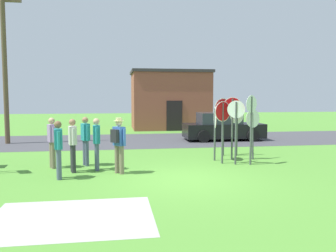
% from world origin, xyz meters
% --- Properties ---
extents(ground_plane, '(80.00, 80.00, 0.00)m').
position_xyz_m(ground_plane, '(0.00, 0.00, 0.00)').
color(ground_plane, '#518E33').
extents(street_asphalt, '(60.00, 6.40, 0.01)m').
position_xyz_m(street_asphalt, '(0.00, 9.13, 0.00)').
color(street_asphalt, '#424247').
rests_on(street_asphalt, ground).
extents(concrete_path, '(3.20, 2.40, 0.01)m').
position_xyz_m(concrete_path, '(-2.76, -2.80, 0.00)').
color(concrete_path, '#ADAAA3').
rests_on(concrete_path, ground).
extents(building_background, '(5.75, 4.24, 4.28)m').
position_xyz_m(building_background, '(2.16, 16.00, 2.15)').
color(building_background, brown).
rests_on(building_background, ground).
extents(utility_pole, '(1.80, 0.24, 7.69)m').
position_xyz_m(utility_pole, '(-7.32, 8.85, 4.03)').
color(utility_pole, brown).
rests_on(utility_pole, ground).
extents(parked_car_on_street, '(4.31, 2.04, 1.51)m').
position_xyz_m(parked_car_on_street, '(3.91, 8.61, 0.69)').
color(parked_car_on_street, black).
rests_on(parked_car_on_street, ground).
extents(stop_sign_leaning_right, '(0.68, 0.17, 2.37)m').
position_xyz_m(stop_sign_leaning_right, '(2.45, 2.78, 1.60)').
color(stop_sign_leaning_right, '#474C4C').
rests_on(stop_sign_leaning_right, ground).
extents(stop_sign_rear_left, '(0.52, 0.35, 2.43)m').
position_xyz_m(stop_sign_rear_left, '(2.78, 1.77, 1.61)').
color(stop_sign_rear_left, '#474C4C').
rests_on(stop_sign_rear_left, ground).
extents(stop_sign_nearest, '(0.16, 0.79, 2.01)m').
position_xyz_m(stop_sign_nearest, '(1.77, 2.75, 1.37)').
color(stop_sign_nearest, '#474C4C').
rests_on(stop_sign_nearest, ground).
extents(stop_sign_far_back, '(0.66, 0.33, 2.22)m').
position_xyz_m(stop_sign_far_back, '(1.87, 2.14, 1.51)').
color(stop_sign_far_back, '#474C4C').
rests_on(stop_sign_far_back, ground).
extents(stop_sign_leaning_left, '(0.65, 0.30, 1.90)m').
position_xyz_m(stop_sign_leaning_left, '(3.25, 2.76, 1.28)').
color(stop_sign_leaning_left, '#474C4C').
rests_on(stop_sign_leaning_left, ground).
extents(stop_sign_center_cluster, '(0.61, 0.20, 1.93)m').
position_xyz_m(stop_sign_center_cluster, '(2.93, 3.60, 1.29)').
color(stop_sign_center_cluster, '#474C4C').
rests_on(stop_sign_center_cluster, ground).
extents(stop_sign_rear_right, '(0.83, 0.39, 2.33)m').
position_xyz_m(stop_sign_rear_right, '(2.41, 3.81, 1.61)').
color(stop_sign_rear_right, '#474C4C').
rests_on(stop_sign_rear_right, ground).
extents(stop_sign_low_front, '(0.58, 0.22, 2.25)m').
position_xyz_m(stop_sign_low_front, '(2.27, 1.90, 1.49)').
color(stop_sign_low_front, '#474C4C').
rests_on(stop_sign_low_front, ground).
extents(person_near_signs, '(0.25, 0.57, 1.69)m').
position_xyz_m(person_near_signs, '(-2.50, 1.69, 0.95)').
color(person_near_signs, '#4C5670').
rests_on(person_near_signs, ground).
extents(person_on_left, '(0.47, 0.48, 1.74)m').
position_xyz_m(person_on_left, '(-1.80, 1.04, 1.01)').
color(person_on_left, '#7A6B56').
rests_on(person_on_left, ground).
extents(person_in_blue, '(0.34, 0.53, 1.69)m').
position_xyz_m(person_in_blue, '(-2.92, 2.49, 0.95)').
color(person_in_blue, '#4C5670').
rests_on(person_in_blue, ground).
extents(person_with_sunhat, '(0.30, 0.56, 1.69)m').
position_xyz_m(person_with_sunhat, '(-3.23, 1.48, 0.95)').
color(person_with_sunhat, '#2D2D33').
rests_on(person_with_sunhat, ground).
extents(person_in_teal, '(0.35, 0.53, 1.69)m').
position_xyz_m(person_in_teal, '(-3.99, 2.24, 0.95)').
color(person_in_teal, '#7A6B56').
rests_on(person_in_teal, ground).
extents(person_in_dark_shirt, '(0.28, 0.56, 1.69)m').
position_xyz_m(person_in_dark_shirt, '(-3.53, 0.61, 0.95)').
color(person_in_dark_shirt, '#4C5670').
rests_on(person_in_dark_shirt, ground).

